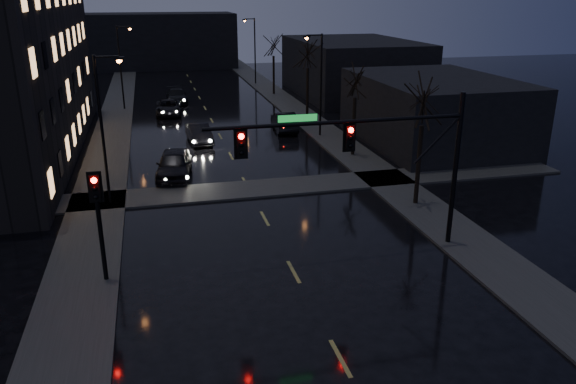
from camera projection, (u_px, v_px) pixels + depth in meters
sidewalk_left at (112, 133)px, 46.06m from camera, size 3.00×140.00×0.12m
sidewalk_right at (311, 122)px, 49.87m from camera, size 3.00×140.00×0.12m
sidewalk_cross at (249, 189)px, 32.87m from camera, size 40.00×3.00×0.12m
commercial_right_near at (433, 111)px, 42.38m from camera, size 10.00×14.00×5.00m
commercial_right_far at (353, 68)px, 62.68m from camera, size 12.00×18.00×6.00m
far_block at (161, 41)px, 85.30m from camera, size 22.00×10.00×8.00m
signal_mast at (377, 147)px, 23.42m from camera, size 11.11×0.41×7.00m
signal_pole_left at (98, 212)px, 21.50m from camera, size 0.35×0.41×4.53m
tree_near at (425, 91)px, 28.57m from camera, size 3.52×3.52×8.08m
tree_mid_a at (356, 73)px, 37.85m from camera, size 3.30×3.30×7.58m
tree_mid_b at (308, 45)px, 48.56m from camera, size 3.74×3.74×8.59m
tree_far at (273, 39)px, 61.55m from camera, size 3.43×3.43×7.88m
streetlight_l_near at (105, 118)px, 29.13m from camera, size 1.53×0.28×8.00m
streetlight_l_far at (122, 60)px, 53.83m from camera, size 1.53×0.28×8.00m
streetlight_r_mid at (318, 77)px, 43.50m from camera, size 1.53×0.28×8.00m
streetlight_r_far at (253, 45)px, 69.12m from camera, size 1.53×0.28×8.00m
oncoming_car_a at (174, 164)px, 34.89m from camera, size 2.66×5.25×1.71m
oncoming_car_b at (199, 133)px, 43.07m from camera, size 1.89×4.49×1.44m
oncoming_car_c at (169, 107)px, 52.97m from camera, size 2.55×5.13×1.40m
oncoming_car_d at (177, 96)px, 58.62m from camera, size 2.09×5.07×1.47m
lead_car at (284, 121)px, 46.79m from camera, size 1.97×4.87×1.57m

